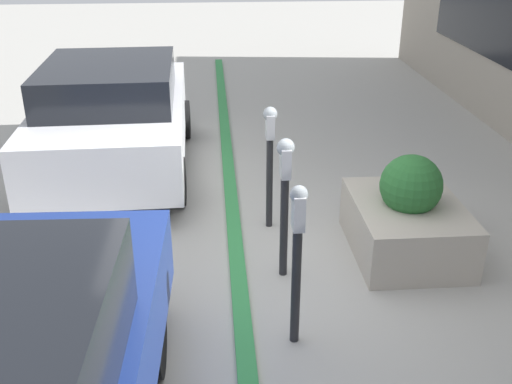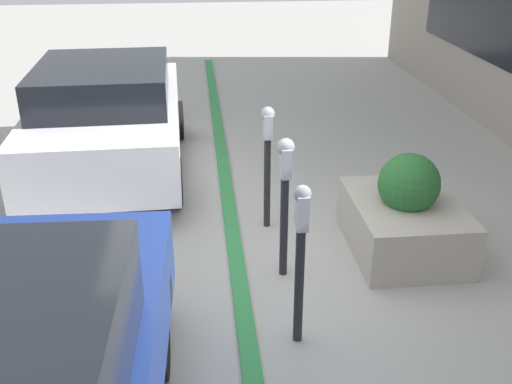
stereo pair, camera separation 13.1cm
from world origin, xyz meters
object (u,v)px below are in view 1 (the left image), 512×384
parking_meter_middle (270,148)px  planter_box (407,218)px  parked_car_middle (114,115)px  parking_meter_second (285,185)px  parking_meter_nearest (297,245)px

parking_meter_middle → planter_box: 1.64m
parking_meter_middle → parked_car_middle: parked_car_middle is taller
parking_meter_second → parked_car_middle: parked_car_middle is taller
planter_box → parked_car_middle: (2.52, 3.33, 0.40)m
parking_meter_middle → planter_box: parking_meter_middle is taller
parking_meter_nearest → parked_car_middle: bearing=26.8°
parking_meter_nearest → parking_meter_middle: parking_meter_nearest is taller
parking_meter_nearest → planter_box: (1.37, -1.37, -0.54)m
parking_meter_second → planter_box: parking_meter_second is taller
parking_meter_second → parked_car_middle: (2.86, 1.99, -0.19)m
planter_box → parked_car_middle: size_ratio=0.36×
parked_car_middle → parking_meter_second: bearing=-146.6°
planter_box → parked_car_middle: 4.19m
parking_meter_second → parking_meter_middle: (1.03, 0.04, -0.02)m
parking_meter_middle → planter_box: size_ratio=1.00×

